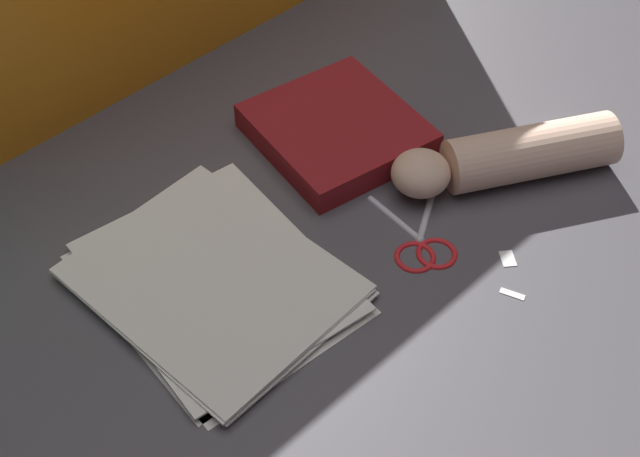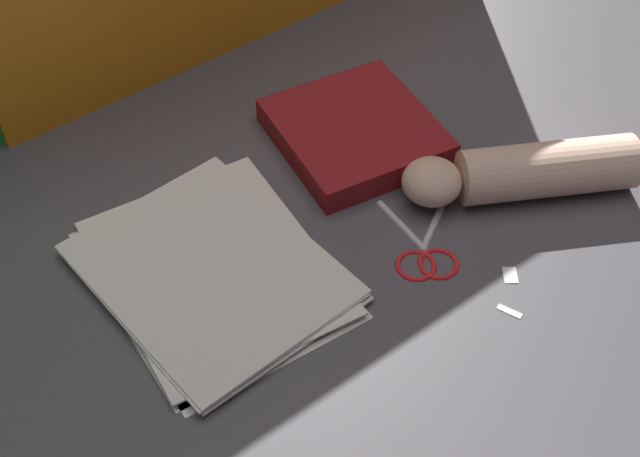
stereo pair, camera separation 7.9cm
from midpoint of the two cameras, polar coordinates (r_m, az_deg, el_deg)
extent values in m
plane|color=#4C494F|center=(1.07, 1.24, -2.16)|extent=(6.00, 6.00, 0.00)
cube|color=white|center=(1.05, -4.43, -3.20)|extent=(0.25, 0.31, 0.00)
cube|color=white|center=(1.05, -4.89, -2.86)|extent=(0.26, 0.31, 0.00)
cube|color=white|center=(1.05, -4.70, -3.00)|extent=(0.26, 0.31, 0.00)
cube|color=white|center=(1.05, -4.62, -2.56)|extent=(0.27, 0.32, 0.00)
cube|color=white|center=(1.04, -4.99, -2.83)|extent=(0.26, 0.32, 0.00)
cube|color=white|center=(1.04, -4.94, -2.67)|extent=(0.27, 0.32, 0.00)
cube|color=maroon|center=(1.21, 4.15, 6.10)|extent=(0.23, 0.24, 0.04)
sphere|color=silver|center=(1.09, 8.73, -1.22)|extent=(0.01, 0.01, 0.01)
cylinder|color=silver|center=(1.11, 7.23, 0.28)|extent=(0.01, 0.09, 0.01)
torus|color=red|center=(1.08, 9.70, -2.20)|extent=(0.05, 0.05, 0.01)
cylinder|color=silver|center=(1.12, 9.38, 0.44)|extent=(0.08, 0.06, 0.01)
torus|color=red|center=(1.07, 8.29, -2.31)|extent=(0.07, 0.07, 0.01)
cylinder|color=beige|center=(1.17, 16.25, 3.58)|extent=(0.23, 0.17, 0.07)
ellipsoid|color=beige|center=(1.12, 9.18, 2.90)|extent=(0.10, 0.10, 0.05)
cube|color=white|center=(1.09, 14.14, -2.99)|extent=(0.03, 0.03, 0.00)
cube|color=white|center=(1.05, 14.17, -5.24)|extent=(0.02, 0.03, 0.00)
camera|label=1|loc=(0.04, -87.78, 2.41)|focal=50.00mm
camera|label=2|loc=(0.04, 92.22, -2.41)|focal=50.00mm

